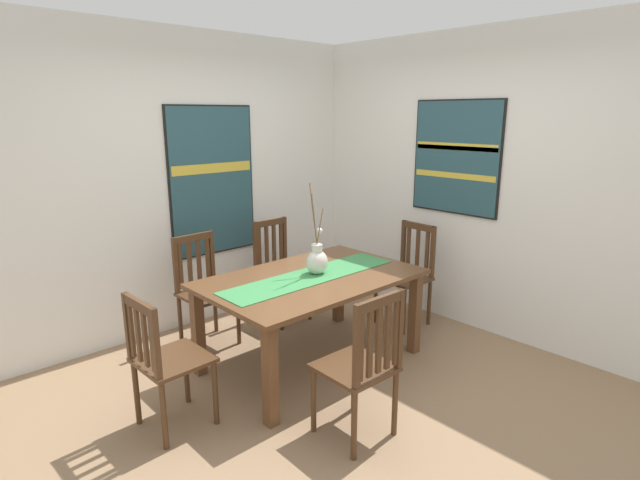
# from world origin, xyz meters

# --- Properties ---
(ground_plane) EXTENTS (6.40, 6.40, 0.03)m
(ground_plane) POSITION_xyz_m (0.00, 0.00, -0.01)
(ground_plane) COLOR #8E7051
(wall_back) EXTENTS (6.40, 0.12, 2.70)m
(wall_back) POSITION_xyz_m (0.00, 1.86, 1.35)
(wall_back) COLOR silver
(wall_back) RESTS_ON ground_plane
(wall_side) EXTENTS (0.12, 6.40, 2.70)m
(wall_side) POSITION_xyz_m (1.86, 0.00, 1.35)
(wall_side) COLOR silver
(wall_side) RESTS_ON ground_plane
(dining_table) EXTENTS (1.68, 1.06, 0.73)m
(dining_table) POSITION_xyz_m (0.20, 0.42, 0.64)
(dining_table) COLOR brown
(dining_table) RESTS_ON ground_plane
(table_runner) EXTENTS (1.54, 0.36, 0.01)m
(table_runner) POSITION_xyz_m (0.20, 0.42, 0.74)
(table_runner) COLOR #388447
(table_runner) RESTS_ON dining_table
(centerpiece_vase) EXTENTS (0.21, 0.19, 0.71)m
(centerpiece_vase) POSITION_xyz_m (0.27, 0.43, 0.85)
(centerpiece_vase) COLOR silver
(centerpiece_vase) RESTS_ON dining_table
(chair_0) EXTENTS (0.43, 0.43, 0.91)m
(chair_0) POSITION_xyz_m (-1.06, 0.39, 0.48)
(chair_0) COLOR #4C301C
(chair_0) RESTS_ON ground_plane
(chair_1) EXTENTS (0.43, 0.43, 0.97)m
(chair_1) POSITION_xyz_m (-0.23, -0.52, 0.51)
(chair_1) COLOR #4C301C
(chair_1) RESTS_ON ground_plane
(chair_2) EXTENTS (0.45, 0.45, 0.96)m
(chair_2) POSITION_xyz_m (1.42, 0.40, 0.49)
(chair_2) COLOR #4C301C
(chair_2) RESTS_ON ground_plane
(chair_3) EXTENTS (0.43, 0.43, 0.96)m
(chair_3) POSITION_xyz_m (-0.23, 1.34, 0.50)
(chair_3) COLOR #4C301C
(chair_3) RESTS_ON ground_plane
(chair_4) EXTENTS (0.43, 0.43, 0.98)m
(chair_4) POSITION_xyz_m (0.59, 1.32, 0.50)
(chair_4) COLOR #4C301C
(chair_4) RESTS_ON ground_plane
(painting_on_back_wall) EXTENTS (0.89, 0.05, 1.40)m
(painting_on_back_wall) POSITION_xyz_m (0.18, 1.79, 1.35)
(painting_on_back_wall) COLOR black
(painting_on_side_wall) EXTENTS (0.05, 0.90, 1.04)m
(painting_on_side_wall) POSITION_xyz_m (1.79, 0.19, 1.58)
(painting_on_side_wall) COLOR black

